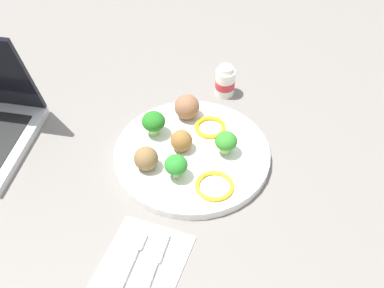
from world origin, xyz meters
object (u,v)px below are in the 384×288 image
at_px(meatball_mid_right, 146,159).
at_px(yogurt_bottle, 225,82).
at_px(meatball_front_right, 181,141).
at_px(knife, 152,268).
at_px(broccoli_floret_mid_right, 154,122).
at_px(pepper_ring_front_right, 214,186).
at_px(broccoli_floret_center, 176,165).
at_px(napkin, 139,271).
at_px(pepper_ring_center, 210,127).
at_px(broccoli_floret_near_rim, 226,142).
at_px(plate, 192,155).
at_px(fork, 130,261).
at_px(meatball_center, 187,107).

relative_size(meatball_mid_right, yogurt_bottle, 0.64).
distance_m(meatball_front_right, yogurt_bottle, 0.20).
xyz_separation_m(knife, yogurt_bottle, (0.43, 0.06, 0.02)).
relative_size(broccoli_floret_mid_right, pepper_ring_front_right, 0.72).
bearing_deg(pepper_ring_front_right, yogurt_bottle, 18.43).
bearing_deg(broccoli_floret_mid_right, broccoli_floret_center, -133.12).
relative_size(meatball_front_right, napkin, 0.23).
xyz_separation_m(broccoli_floret_mid_right, meatball_front_right, (-0.02, -0.06, -0.01)).
bearing_deg(broccoli_floret_mid_right, yogurt_bottle, -20.35).
height_order(broccoli_floret_mid_right, pepper_ring_front_right, broccoli_floret_mid_right).
relative_size(broccoli_floret_center, meatball_mid_right, 1.05).
distance_m(broccoli_floret_mid_right, meatball_front_right, 0.07).
xyz_separation_m(broccoli_floret_mid_right, knife, (-0.25, -0.13, -0.04)).
distance_m(pepper_ring_center, pepper_ring_front_right, 0.14).
height_order(broccoli_floret_near_rim, napkin, broccoli_floret_near_rim).
distance_m(broccoli_floret_center, knife, 0.18).
distance_m(plate, fork, 0.24).
distance_m(broccoli_floret_center, meatball_center, 0.15).
distance_m(meatball_center, pepper_ring_front_right, 0.18).
relative_size(broccoli_floret_center, napkin, 0.26).
bearing_deg(knife, fork, 94.13).
bearing_deg(plate, pepper_ring_front_right, -130.63).
height_order(plate, pepper_ring_center, pepper_ring_center).
bearing_deg(meatball_front_right, knife, -164.75).
distance_m(plate, pepper_ring_front_right, 0.09).
relative_size(fork, yogurt_bottle, 1.83).
bearing_deg(meatball_mid_right, pepper_ring_front_right, -86.74).
xyz_separation_m(meatball_center, napkin, (-0.33, -0.07, -0.04)).
height_order(broccoli_floret_center, meatball_center, meatball_center).
bearing_deg(plate, broccoli_floret_mid_right, 80.54).
xyz_separation_m(broccoli_floret_near_rim, knife, (-0.26, 0.01, -0.04)).
bearing_deg(meatball_mid_right, broccoli_floret_mid_right, 18.94).
bearing_deg(pepper_ring_front_right, knife, 171.68).
bearing_deg(pepper_ring_center, broccoli_floret_center, 177.45).
bearing_deg(fork, meatball_center, 9.84).
xyz_separation_m(meatball_front_right, meatball_center, (0.08, 0.03, 0.00)).
height_order(pepper_ring_center, napkin, pepper_ring_center).
distance_m(meatball_front_right, napkin, 0.25).
distance_m(napkin, yogurt_bottle, 0.44).
distance_m(meatball_mid_right, meatball_center, 0.15).
bearing_deg(pepper_ring_front_right, meatball_center, 39.67).
distance_m(plate, broccoli_floret_center, 0.07).
relative_size(plate, napkin, 1.65).
bearing_deg(broccoli_floret_center, napkin, -171.58).
relative_size(plate, pepper_ring_front_right, 4.26).
xyz_separation_m(pepper_ring_center, knife, (-0.30, -0.04, -0.01)).
height_order(plate, broccoli_floret_mid_right, broccoli_floret_mid_right).
bearing_deg(yogurt_bottle, broccoli_floret_near_rim, -157.57).
distance_m(meatball_mid_right, yogurt_bottle, 0.26).
height_order(plate, knife, plate).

